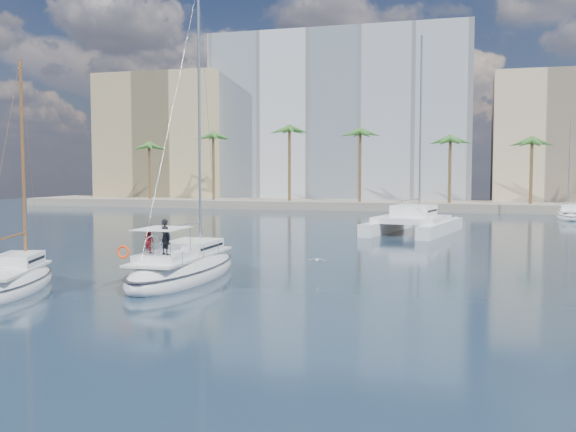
% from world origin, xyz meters
% --- Properties ---
extents(ground, '(160.00, 160.00, 0.00)m').
position_xyz_m(ground, '(0.00, 0.00, 0.00)').
color(ground, black).
rests_on(ground, ground).
extents(quay, '(120.00, 14.00, 1.20)m').
position_xyz_m(quay, '(0.00, 61.00, 0.60)').
color(quay, gray).
rests_on(quay, ground).
extents(building_modern, '(42.00, 16.00, 28.00)m').
position_xyz_m(building_modern, '(-12.00, 73.00, 14.00)').
color(building_modern, silver).
rests_on(building_modern, ground).
extents(building_tan_left, '(22.00, 14.00, 22.00)m').
position_xyz_m(building_tan_left, '(-42.00, 69.00, 11.00)').
color(building_tan_left, tan).
rests_on(building_tan_left, ground).
extents(building_beige, '(20.00, 14.00, 20.00)m').
position_xyz_m(building_beige, '(22.00, 70.00, 10.00)').
color(building_beige, beige).
rests_on(building_beige, ground).
extents(palm_left, '(3.60, 3.60, 12.30)m').
position_xyz_m(palm_left, '(-34.00, 57.00, 10.28)').
color(palm_left, brown).
rests_on(palm_left, ground).
extents(palm_centre, '(3.60, 3.60, 12.30)m').
position_xyz_m(palm_centre, '(0.00, 57.00, 10.28)').
color(palm_centre, brown).
rests_on(palm_centre, ground).
extents(main_sloop, '(3.74, 11.09, 16.35)m').
position_xyz_m(main_sloop, '(-5.29, -3.67, 0.51)').
color(main_sloop, silver).
rests_on(main_sloop, ground).
extents(small_sloop, '(4.97, 8.41, 11.53)m').
position_xyz_m(small_sloop, '(-11.44, -8.90, 0.42)').
color(small_sloop, silver).
rests_on(small_sloop, ground).
extents(catamaran, '(8.34, 13.18, 17.82)m').
position_xyz_m(catamaran, '(4.00, 24.31, 1.15)').
color(catamaran, silver).
rests_on(catamaran, ground).
extents(seagull, '(1.00, 0.43, 0.18)m').
position_xyz_m(seagull, '(1.04, -0.48, 0.79)').
color(seagull, silver).
rests_on(seagull, ground).
extents(moored_yacht_a, '(3.37, 9.52, 11.90)m').
position_xyz_m(moored_yacht_a, '(20.00, 47.00, 0.00)').
color(moored_yacht_a, silver).
rests_on(moored_yacht_a, ground).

